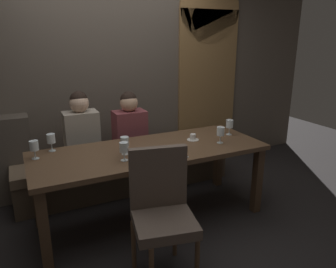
% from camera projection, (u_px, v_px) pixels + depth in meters
% --- Properties ---
extents(ground, '(9.00, 9.00, 0.00)m').
position_uv_depth(ground, '(152.00, 217.00, 3.27)').
color(ground, black).
extents(back_wall_tiled, '(6.00, 0.12, 3.00)m').
position_uv_depth(back_wall_tiled, '(110.00, 59.00, 3.88)').
color(back_wall_tiled, brown).
rests_on(back_wall_tiled, ground).
extents(arched_door, '(0.90, 0.05, 2.55)m').
position_uv_depth(arched_door, '(208.00, 66.00, 4.42)').
color(arched_door, olive).
rests_on(arched_door, ground).
extents(dining_table, '(2.20, 0.84, 0.74)m').
position_uv_depth(dining_table, '(151.00, 157.00, 3.08)').
color(dining_table, '#493422').
rests_on(dining_table, ground).
extents(banquette_bench, '(2.50, 0.44, 0.45)m').
position_uv_depth(banquette_bench, '(128.00, 171.00, 3.81)').
color(banquette_bench, '#4A3C2E').
rests_on(banquette_bench, ground).
extents(chair_near_side, '(0.52, 0.52, 0.98)m').
position_uv_depth(chair_near_side, '(162.00, 205.00, 2.39)').
color(chair_near_side, brown).
rests_on(chair_near_side, ground).
extents(diner_redhead, '(0.36, 0.24, 0.77)m').
position_uv_depth(diner_redhead, '(81.00, 129.00, 3.44)').
color(diner_redhead, '#9E9384').
rests_on(diner_redhead, banquette_bench).
extents(diner_bearded, '(0.36, 0.24, 0.73)m').
position_uv_depth(diner_bearded, '(130.00, 125.00, 3.65)').
color(diner_bearded, brown).
rests_on(diner_bearded, banquette_bench).
extents(wine_glass_end_left, '(0.08, 0.08, 0.16)m').
position_uv_depth(wine_glass_end_left, '(221.00, 132.00, 3.18)').
color(wine_glass_end_left, silver).
rests_on(wine_glass_end_left, dining_table).
extents(wine_glass_far_left, '(0.08, 0.08, 0.16)m').
position_uv_depth(wine_glass_far_left, '(124.00, 148.00, 2.73)').
color(wine_glass_far_left, silver).
rests_on(wine_glass_far_left, dining_table).
extents(wine_glass_far_right, '(0.08, 0.08, 0.16)m').
position_uv_depth(wine_glass_far_right, '(34.00, 147.00, 2.77)').
color(wine_glass_far_right, silver).
rests_on(wine_glass_far_right, dining_table).
extents(wine_glass_center_back, '(0.08, 0.08, 0.16)m').
position_uv_depth(wine_glass_center_back, '(230.00, 124.00, 3.45)').
color(wine_glass_center_back, silver).
rests_on(wine_glass_center_back, dining_table).
extents(wine_glass_near_left, '(0.08, 0.08, 0.16)m').
position_uv_depth(wine_glass_near_left, '(51.00, 139.00, 2.96)').
color(wine_glass_near_left, silver).
rests_on(wine_glass_near_left, dining_table).
extents(wine_glass_near_right, '(0.08, 0.08, 0.16)m').
position_uv_depth(wine_glass_near_right, '(125.00, 142.00, 2.88)').
color(wine_glass_near_right, silver).
rests_on(wine_glass_near_right, dining_table).
extents(espresso_cup, '(0.12, 0.12, 0.06)m').
position_uv_depth(espresso_cup, '(193.00, 138.00, 3.29)').
color(espresso_cup, white).
rests_on(espresso_cup, dining_table).
extents(dessert_plate, '(0.19, 0.19, 0.05)m').
position_uv_depth(dessert_plate, '(175.00, 154.00, 2.87)').
color(dessert_plate, white).
rests_on(dessert_plate, dining_table).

